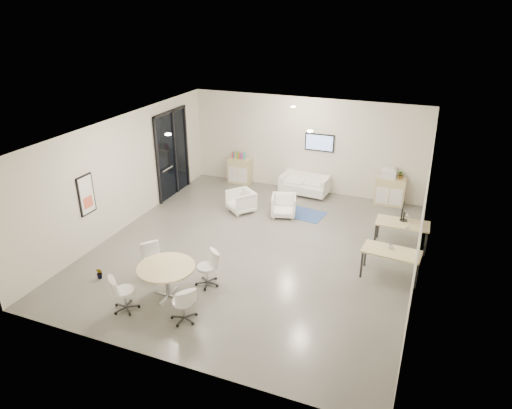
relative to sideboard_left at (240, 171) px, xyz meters
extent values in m
cube|color=#55534E|center=(2.31, -4.26, -0.85)|extent=(8.00, 9.00, 0.80)
cube|color=white|center=(2.31, -4.26, 3.15)|extent=(8.00, 9.00, 0.80)
cube|color=beige|center=(2.31, 0.64, 1.15)|extent=(8.00, 0.80, 3.20)
cube|color=beige|center=(2.31, -9.16, 1.15)|extent=(8.00, 0.80, 3.20)
cube|color=beige|center=(-2.09, -4.26, 1.15)|extent=(0.80, 9.00, 3.20)
cube|color=beige|center=(6.71, -4.26, 1.15)|extent=(0.80, 9.00, 3.20)
cube|color=black|center=(-1.65, -1.76, 0.97)|extent=(0.02, 1.90, 2.85)
cube|color=black|center=(-1.63, -1.76, 2.36)|extent=(0.06, 1.90, 0.08)
cube|color=black|center=(-1.63, -2.67, 0.97)|extent=(0.06, 0.08, 2.85)
cube|color=black|center=(-1.63, -0.85, 0.97)|extent=(0.06, 0.08, 2.85)
cube|color=black|center=(-1.63, -1.61, 0.97)|extent=(0.06, 0.07, 2.85)
cube|color=#B2B2B7|center=(-1.59, -2.21, 0.60)|extent=(0.04, 0.60, 0.05)
cube|color=black|center=(-1.67, -5.86, 1.10)|extent=(0.04, 0.54, 1.04)
cube|color=white|center=(-1.65, -5.86, 1.10)|extent=(0.01, 0.46, 0.96)
cube|color=#CC533D|center=(-1.64, -5.86, 0.90)|extent=(0.01, 0.32, 0.30)
cube|color=black|center=(2.81, 0.20, 1.30)|extent=(0.98, 0.05, 0.58)
cube|color=#93B6FF|center=(2.81, 0.17, 1.30)|extent=(0.90, 0.01, 0.50)
cylinder|color=#FFEAC6|center=(0.51, -5.26, 2.73)|extent=(0.14, 0.14, 0.03)
cylinder|color=#FFEAC6|center=(3.51, -3.76, 2.73)|extent=(0.14, 0.14, 0.03)
cylinder|color=#FFEAC6|center=(2.31, -1.26, 2.73)|extent=(0.14, 0.14, 0.03)
cube|color=tan|center=(0.00, 0.00, 0.00)|extent=(0.81, 0.40, 0.91)
cube|color=white|center=(-0.19, -0.21, -0.09)|extent=(0.34, 0.02, 0.55)
cube|color=white|center=(0.19, -0.21, -0.09)|extent=(0.34, 0.02, 0.55)
cube|color=tan|center=(5.25, -0.01, 0.00)|extent=(0.92, 0.43, 0.92)
cube|color=white|center=(5.04, -0.23, -0.09)|extent=(0.39, 0.02, 0.55)
cube|color=white|center=(5.46, -0.23, -0.09)|extent=(0.39, 0.02, 0.55)
cube|color=red|center=(-0.25, 0.00, 0.57)|extent=(0.04, 0.14, 0.22)
cube|color=#337FCC|center=(-0.19, 0.00, 0.57)|extent=(0.04, 0.14, 0.22)
cube|color=gold|center=(-0.13, 0.00, 0.57)|extent=(0.04, 0.14, 0.22)
cube|color=#4CB24C|center=(-0.07, 0.00, 0.57)|extent=(0.04, 0.14, 0.22)
cube|color=#CC6619|center=(-0.01, 0.00, 0.57)|extent=(0.04, 0.14, 0.22)
cube|color=purple|center=(0.05, 0.00, 0.57)|extent=(0.04, 0.14, 0.22)
cube|color=#E54C7F|center=(0.11, 0.00, 0.57)|extent=(0.04, 0.14, 0.22)
cube|color=teal|center=(0.17, 0.00, 0.57)|extent=(0.04, 0.14, 0.22)
cube|color=white|center=(5.13, -0.01, 0.60)|extent=(0.50, 0.43, 0.27)
cube|color=white|center=(5.13, -0.01, 0.77)|extent=(0.37, 0.32, 0.06)
cube|color=white|center=(2.47, -0.20, -0.21)|extent=(1.63, 0.92, 0.29)
cube|color=white|center=(2.47, 0.10, 0.09)|extent=(1.58, 0.31, 0.29)
cube|color=white|center=(1.75, -0.20, -0.06)|extent=(0.20, 0.79, 0.59)
cube|color=white|center=(3.19, -0.20, -0.06)|extent=(0.20, 0.79, 0.59)
cube|color=navy|center=(2.84, -1.74, -0.45)|extent=(1.48, 1.09, 0.01)
imported|color=white|center=(1.02, -2.27, -0.08)|extent=(1.00, 0.99, 0.75)
imported|color=white|center=(2.36, -2.09, -0.09)|extent=(0.87, 0.84, 0.74)
cube|color=tan|center=(5.86, -2.76, 0.23)|extent=(1.37, 0.70, 0.04)
cube|color=black|center=(5.23, -3.05, -0.12)|extent=(0.05, 0.05, 0.67)
cube|color=black|center=(6.49, -3.05, -0.12)|extent=(0.05, 0.05, 0.67)
cube|color=black|center=(5.23, -2.47, -0.12)|extent=(0.05, 0.05, 0.67)
cube|color=black|center=(6.49, -2.47, -0.12)|extent=(0.05, 0.05, 0.67)
cube|color=tan|center=(5.77, -4.36, 0.22)|extent=(1.38, 0.77, 0.04)
cube|color=black|center=(5.15, -4.65, -0.13)|extent=(0.05, 0.05, 0.65)
cube|color=black|center=(6.38, -4.65, -0.13)|extent=(0.05, 0.05, 0.65)
cube|color=black|center=(5.15, -4.08, -0.13)|extent=(0.05, 0.05, 0.65)
cube|color=black|center=(6.38, -4.08, -0.13)|extent=(0.05, 0.05, 0.65)
cylinder|color=black|center=(5.86, -2.61, 0.26)|extent=(0.20, 0.20, 0.02)
cube|color=black|center=(5.86, -2.61, 0.38)|extent=(0.04, 0.03, 0.24)
cube|color=black|center=(5.81, -2.61, 0.53)|extent=(0.03, 0.50, 0.32)
cylinder|color=tan|center=(1.31, -7.00, 0.29)|extent=(1.26, 1.26, 0.04)
cylinder|color=#B2B2B7|center=(1.31, -7.00, -0.09)|extent=(0.10, 0.10, 0.73)
cube|color=#B2B2B7|center=(1.31, -7.00, -0.44)|extent=(0.74, 0.06, 0.03)
cube|color=#B2B2B7|center=(1.31, -7.00, -0.44)|extent=(0.06, 0.74, 0.03)
imported|color=#3F7F3F|center=(5.53, 0.01, 0.57)|extent=(0.29, 0.32, 0.22)
imported|color=#3F7F3F|center=(-0.58, -6.99, -0.39)|extent=(0.25, 0.33, 0.13)
imported|color=white|center=(5.72, -4.25, 0.30)|extent=(0.12, 0.10, 0.12)
camera|label=1|loc=(6.24, -14.14, 5.55)|focal=32.00mm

